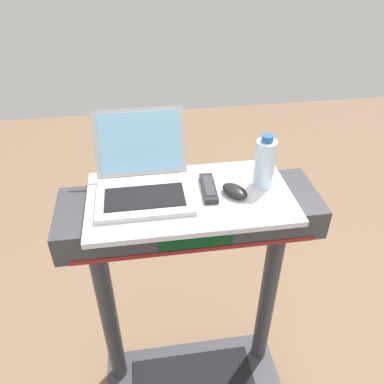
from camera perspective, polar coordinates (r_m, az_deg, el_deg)
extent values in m
cylinder|color=#38383D|center=(1.72, -12.06, -16.96)|extent=(0.07, 0.07, 0.88)
cylinder|color=#38383D|center=(1.78, 11.01, -14.42)|extent=(0.07, 0.07, 0.88)
cube|color=#38383D|center=(1.36, -0.31, -3.05)|extent=(0.90, 0.28, 0.11)
cube|color=#0C3F19|center=(1.26, 0.63, -7.09)|extent=(0.24, 0.01, 0.06)
cube|color=maroon|center=(1.29, 0.61, -8.53)|extent=(0.81, 0.00, 0.02)
cube|color=silver|center=(1.32, -0.32, -0.86)|extent=(0.69, 0.38, 0.02)
cube|color=#B7B7BC|center=(1.31, -6.92, -0.64)|extent=(0.32, 0.23, 0.02)
cube|color=black|center=(1.29, -6.92, -0.72)|extent=(0.26, 0.13, 0.00)
cube|color=#B7B7BC|center=(1.38, -7.61, 7.25)|extent=(0.32, 0.10, 0.22)
cube|color=#8CCCF2|center=(1.38, -7.61, 7.23)|extent=(0.28, 0.08, 0.19)
ellipsoid|color=black|center=(1.32, 6.26, 0.17)|extent=(0.11, 0.12, 0.03)
cylinder|color=silver|center=(1.35, 10.50, 4.05)|extent=(0.07, 0.07, 0.17)
cylinder|color=#2659A5|center=(1.30, 10.95, 7.67)|extent=(0.04, 0.04, 0.02)
cube|color=#232326|center=(1.34, 2.44, 0.55)|extent=(0.05, 0.16, 0.02)
cube|color=#333338|center=(1.33, 2.45, 0.96)|extent=(0.04, 0.12, 0.00)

